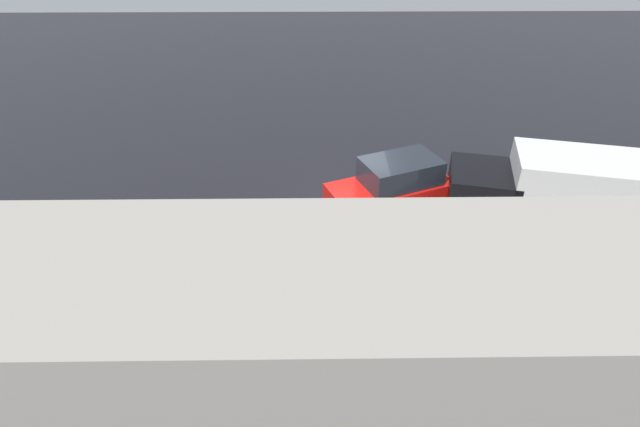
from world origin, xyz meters
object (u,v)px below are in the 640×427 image
fire_hydrant (240,251)px  sign_post (181,257)px  moving_hatchback (392,190)px  delivery_truck (546,192)px  pedestrian (201,243)px

fire_hydrant → sign_post: 2.35m
moving_hatchback → delivery_truck: 4.59m
delivery_truck → sign_post: 10.75m
delivery_truck → sign_post: delivery_truck is taller
fire_hydrant → sign_post: sign_post is taller
sign_post → pedestrian: bearing=-91.6°
moving_hatchback → pedestrian: size_ratio=3.49×
sign_post → fire_hydrant: bearing=-123.2°
pedestrian → sign_post: size_ratio=0.51×
fire_hydrant → sign_post: size_ratio=0.33×
delivery_truck → sign_post: bearing=17.5°
fire_hydrant → pedestrian: bearing=-1.7°
delivery_truck → fire_hydrant: size_ratio=7.13×
pedestrian → fire_hydrant: bearing=178.3°
moving_hatchback → pedestrian: (5.68, 2.22, -0.34)m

